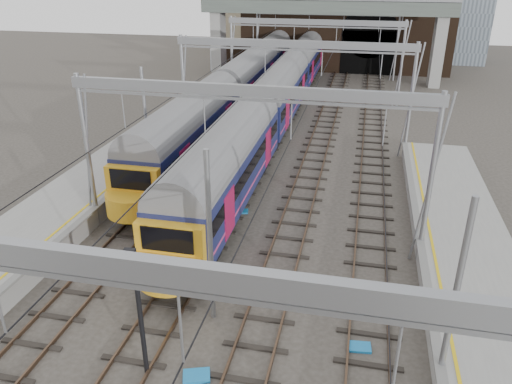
# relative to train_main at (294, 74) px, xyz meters

# --- Properties ---
(ground) EXTENTS (160.00, 160.00, 0.00)m
(ground) POSITION_rel_train_main_xyz_m (2.00, -36.63, -2.57)
(ground) COLOR #38332D
(ground) RESTS_ON ground
(tracks) EXTENTS (14.40, 80.00, 0.22)m
(tracks) POSITION_rel_train_main_xyz_m (2.00, -21.63, -2.55)
(tracks) COLOR #4C3828
(tracks) RESTS_ON ground
(overhead_line) EXTENTS (16.80, 80.00, 8.00)m
(overhead_line) POSITION_rel_train_main_xyz_m (2.00, -15.14, 4.00)
(overhead_line) COLOR gray
(overhead_line) RESTS_ON ground
(retaining_wall) EXTENTS (28.00, 2.75, 9.00)m
(retaining_wall) POSITION_rel_train_main_xyz_m (3.40, 15.30, 1.76)
(retaining_wall) COLOR #302015
(retaining_wall) RESTS_ON ground
(overbridge) EXTENTS (28.00, 3.00, 9.25)m
(overbridge) POSITION_rel_train_main_xyz_m (2.00, 9.37, 4.70)
(overbridge) COLOR gray
(overbridge) RESTS_ON ground
(train_main) EXTENTS (2.93, 67.80, 5.00)m
(train_main) POSITION_rel_train_main_xyz_m (0.00, 0.00, 0.00)
(train_main) COLOR black
(train_main) RESTS_ON ground
(train_second) EXTENTS (2.95, 51.06, 5.02)m
(train_second) POSITION_rel_train_main_xyz_m (-4.00, -3.18, 0.01)
(train_second) COLOR black
(train_second) RESTS_ON ground
(signal_near_centre) EXTENTS (0.37, 0.47, 4.97)m
(signal_near_centre) POSITION_rel_train_main_xyz_m (0.64, -37.99, 0.56)
(signal_near_centre) COLOR black
(signal_near_centre) RESTS_ON ground
(equip_cover_a) EXTENTS (1.06, 0.89, 0.11)m
(equip_cover_a) POSITION_rel_train_main_xyz_m (2.36, -37.80, -2.52)
(equip_cover_a) COLOR #1977BD
(equip_cover_a) RESTS_ON ground
(equip_cover_b) EXTENTS (0.81, 0.65, 0.09)m
(equip_cover_b) POSITION_rel_train_main_xyz_m (0.91, -25.60, -2.53)
(equip_cover_b) COLOR #1977BD
(equip_cover_b) RESTS_ON ground
(equip_cover_c) EXTENTS (0.84, 0.63, 0.09)m
(equip_cover_c) POSITION_rel_train_main_xyz_m (7.70, -35.21, -2.52)
(equip_cover_c) COLOR #1977BD
(equip_cover_c) RESTS_ON ground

